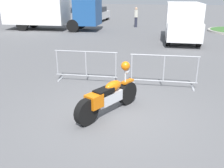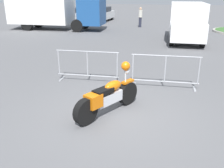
# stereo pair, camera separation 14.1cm
# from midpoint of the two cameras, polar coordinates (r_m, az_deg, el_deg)

# --- Properties ---
(ground_plane) EXTENTS (120.00, 120.00, 0.00)m
(ground_plane) POSITION_cam_midpoint_polar(r_m,az_deg,el_deg) (6.38, 0.47, -6.96)
(ground_plane) COLOR #5B5B5E
(motorcycle) EXTENTS (1.20, 2.00, 1.23)m
(motorcycle) POSITION_cam_midpoint_polar(r_m,az_deg,el_deg) (6.25, -1.43, -2.80)
(motorcycle) COLOR black
(motorcycle) RESTS_ON ground
(crowd_barrier_near) EXTENTS (2.16, 0.54, 1.07)m
(crowd_barrier_near) POSITION_cam_midpoint_polar(r_m,az_deg,el_deg) (8.57, -6.43, 4.12)
(crowd_barrier_near) COLOR #9EA0A5
(crowd_barrier_near) RESTS_ON ground
(crowd_barrier_far) EXTENTS (2.16, 0.54, 1.07)m
(crowd_barrier_far) POSITION_cam_midpoint_polar(r_m,az_deg,el_deg) (8.14, 11.25, 2.98)
(crowd_barrier_far) COLOR #9EA0A5
(crowd_barrier_far) RESTS_ON ground
(box_truck) EXTENTS (7.78, 2.52, 2.98)m
(box_truck) POSITION_cam_midpoint_polar(r_m,az_deg,el_deg) (21.57, -14.90, 16.23)
(box_truck) COLOR white
(box_truck) RESTS_ON ground
(delivery_van) EXTENTS (2.08, 5.04, 2.31)m
(delivery_van) POSITION_cam_midpoint_polar(r_m,az_deg,el_deg) (16.59, 15.63, 13.77)
(delivery_van) COLOR white
(delivery_van) RESTS_ON ground
(parked_car_green) EXTENTS (1.88, 4.35, 1.46)m
(parked_car_green) POSITION_cam_midpoint_polar(r_m,az_deg,el_deg) (29.25, -14.39, 15.42)
(parked_car_green) COLOR #236B38
(parked_car_green) RESTS_ON ground
(parked_car_silver) EXTENTS (1.74, 4.02, 1.35)m
(parked_car_silver) POSITION_cam_midpoint_polar(r_m,az_deg,el_deg) (27.97, -9.38, 15.45)
(parked_car_silver) COLOR #B7BABF
(parked_car_silver) RESTS_ON ground
(parked_car_white) EXTENTS (1.88, 4.36, 1.46)m
(parked_car_white) POSITION_cam_midpoint_polar(r_m,az_deg,el_deg) (27.42, -3.62, 15.70)
(parked_car_white) COLOR white
(parked_car_white) RESTS_ON ground
(pedestrian) EXTENTS (0.47, 0.47, 1.69)m
(pedestrian) POSITION_cam_midpoint_polar(r_m,az_deg,el_deg) (22.61, 5.33, 15.13)
(pedestrian) COLOR #262838
(pedestrian) RESTS_ON ground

